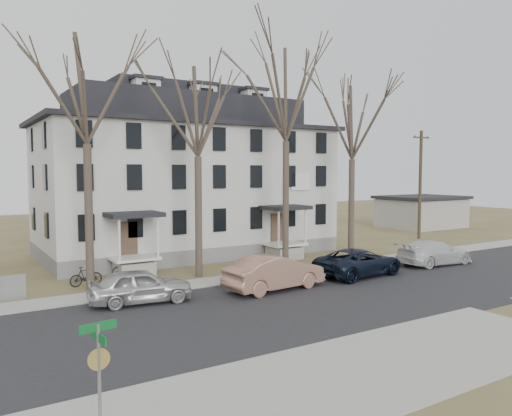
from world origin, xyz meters
TOP-DOWN VIEW (x-y plane):
  - ground at (0.00, 0.00)m, footprint 120.00×120.00m
  - main_road at (0.00, 2.00)m, footprint 120.00×10.00m
  - far_sidewalk at (0.00, 8.00)m, footprint 120.00×2.00m
  - near_sidewalk_left at (-8.00, -5.00)m, footprint 20.00×5.00m
  - yellow_curb at (5.00, 7.10)m, footprint 14.00×0.25m
  - boarding_house at (-2.00, 17.95)m, footprint 20.80×12.36m
  - distant_building at (26.00, 20.00)m, footprint 8.50×6.50m
  - tree_far_left at (-11.00, 9.80)m, footprint 8.40×8.40m
  - tree_mid_left at (-5.00, 9.80)m, footprint 7.80×7.80m
  - tree_center at (1.00, 9.80)m, footprint 9.00×9.00m
  - tree_mid_right at (6.50, 9.80)m, footprint 7.80×7.80m
  - utility_pole_far at (18.50, 14.00)m, footprint 2.00×0.28m
  - car_silver at (-9.75, 5.86)m, footprint 4.77×2.42m
  - car_tan at (-3.24, 4.78)m, footprint 5.44×2.32m
  - car_navy at (2.69, 5.02)m, footprint 5.75×3.06m
  - car_white at (9.14, 4.98)m, footprint 5.41×2.45m
  - bicycle_left at (-8.51, 11.65)m, footprint 1.80×1.34m
  - bicycle_right at (-11.03, 10.62)m, footprint 1.72×0.66m
  - street_sign at (-14.45, -5.21)m, footprint 0.80×0.80m

SIDE VIEW (x-z plane):
  - ground at x=0.00m, z-range 0.00..0.00m
  - main_road at x=0.00m, z-range -0.02..0.02m
  - far_sidewalk at x=0.00m, z-range -0.04..0.04m
  - near_sidewalk_left at x=-8.00m, z-range -0.04..0.04m
  - yellow_curb at x=5.00m, z-range -0.03..0.03m
  - bicycle_left at x=-8.51m, z-range 0.00..0.90m
  - bicycle_right at x=-11.03m, z-range 0.00..1.01m
  - car_white at x=9.14m, z-range 0.00..1.54m
  - car_navy at x=2.69m, z-range 0.00..1.54m
  - car_silver at x=-9.75m, z-range 0.00..1.56m
  - car_tan at x=-3.24m, z-range 0.00..1.75m
  - distant_building at x=26.00m, z-range 0.00..3.35m
  - street_sign at x=-14.45m, z-range 0.44..3.24m
  - utility_pole_far at x=18.50m, z-range 0.15..9.65m
  - boarding_house at x=-2.00m, z-range -0.65..11.40m
  - tree_mid_left at x=-5.00m, z-range 3.23..15.97m
  - tree_mid_right at x=6.50m, z-range 3.23..15.97m
  - tree_far_left at x=-11.00m, z-range 3.48..17.20m
  - tree_center at x=1.00m, z-range 3.73..18.43m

